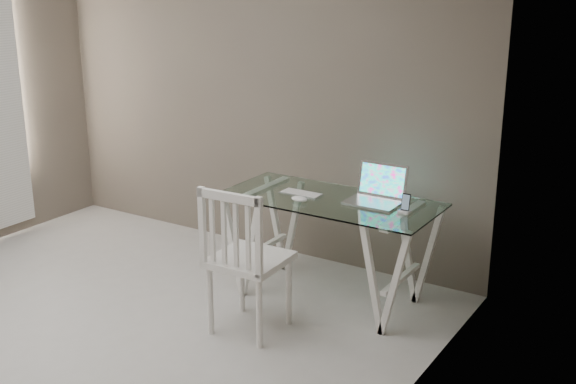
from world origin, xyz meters
name	(u,v)px	position (x,y,z in m)	size (l,w,h in m)	color
room	(13,73)	(-0.06, 0.02, 1.72)	(4.50, 4.52, 2.71)	#AFADA8
desk	(329,248)	(1.04, 1.63, 0.38)	(1.50, 0.70, 0.75)	silver
chair	(242,255)	(0.83, 0.88, 0.55)	(0.47, 0.47, 0.99)	white
laptop	(377,193)	(1.34, 1.75, 0.81)	(0.35, 0.30, 0.25)	silver
keyboard	(301,193)	(0.81, 1.62, 0.75)	(0.30, 0.13, 0.01)	silver
mouse	(299,199)	(0.89, 1.47, 0.77)	(0.12, 0.07, 0.04)	white
phone_dock	(405,208)	(1.59, 1.63, 0.78)	(0.07, 0.07, 0.13)	white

